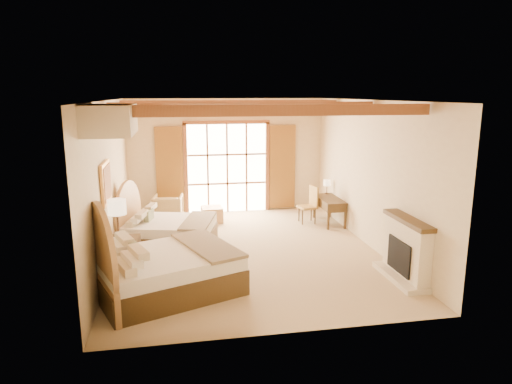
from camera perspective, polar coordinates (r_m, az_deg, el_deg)
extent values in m
plane|color=tan|center=(9.93, -1.17, -7.40)|extent=(7.00, 7.00, 0.00)
plane|color=beige|center=(12.94, -3.67, 4.50)|extent=(5.50, 0.00, 5.50)
plane|color=beige|center=(9.49, -17.85, 1.08)|extent=(0.00, 7.00, 7.00)
plane|color=beige|center=(10.30, 14.08, 2.16)|extent=(0.00, 7.00, 7.00)
plane|color=#AA6F3B|center=(9.35, -1.25, 11.39)|extent=(7.00, 7.00, 0.00)
cube|color=white|center=(12.95, -3.63, 2.94)|extent=(2.20, 0.02, 2.50)
cube|color=olive|center=(12.84, -10.73, 2.67)|extent=(0.75, 0.06, 2.40)
cube|color=olive|center=(13.20, 3.31, 3.12)|extent=(0.75, 0.06, 2.40)
cube|color=#EEE4C1|center=(8.77, 18.31, -6.95)|extent=(0.25, 1.30, 1.10)
cube|color=black|center=(8.77, 17.86, -7.61)|extent=(0.18, 0.80, 0.60)
cube|color=#EEE4C1|center=(8.90, 17.57, -10.05)|extent=(0.45, 1.40, 0.10)
cube|color=#47341B|center=(8.60, 18.50, -3.36)|extent=(0.30, 1.40, 0.08)
cube|color=gold|center=(8.72, -18.27, 1.12)|extent=(0.05, 0.95, 0.75)
cube|color=#E08A56|center=(8.72, -18.07, 1.13)|extent=(0.02, 0.82, 0.62)
cube|color=beige|center=(7.31, -17.77, 8.61)|extent=(0.70, 1.40, 0.45)
cube|color=#47341B|center=(8.09, -11.05, -10.67)|extent=(2.74, 2.43, 0.44)
cube|color=white|center=(7.96, -11.15, -8.39)|extent=(2.69, 2.38, 0.24)
cube|color=#837451|center=(7.94, -5.57, -7.26)|extent=(1.27, 1.88, 0.06)
cube|color=gray|center=(7.91, -15.06, -6.78)|extent=(0.29, 0.48, 0.27)
cube|color=#47341B|center=(10.39, -10.75, -5.62)|extent=(2.24, 1.90, 0.38)
cube|color=white|center=(10.31, -10.81, -4.07)|extent=(2.20, 1.87, 0.21)
cube|color=#837451|center=(10.29, -7.17, -3.32)|extent=(0.94, 1.59, 0.05)
cube|color=gray|center=(10.27, -13.36, -3.00)|extent=(0.21, 0.41, 0.23)
cube|color=#47341B|center=(9.10, -16.11, -7.54)|extent=(0.60, 0.60, 0.67)
cylinder|color=#372418|center=(8.84, -16.45, -10.38)|extent=(0.21, 0.21, 0.03)
cylinder|color=#372418|center=(8.62, -16.71, -6.38)|extent=(0.04, 0.04, 1.28)
cylinder|color=#FFE3B8|center=(8.42, -17.00, -1.81)|extent=(0.32, 0.32, 0.27)
imported|color=#A68A55|center=(12.38, -10.92, -1.96)|extent=(0.83, 0.84, 0.70)
cube|color=tan|center=(12.18, -5.53, -2.78)|extent=(0.56, 0.56, 0.39)
cube|color=#47341B|center=(12.01, 9.18, -0.87)|extent=(0.54, 1.24, 0.04)
cube|color=#47341B|center=(12.03, 9.17, -1.40)|extent=(0.52, 1.21, 0.19)
cube|color=#A88342|center=(12.00, 6.41, -1.88)|extent=(0.50, 0.50, 0.06)
cube|color=#A88342|center=(11.99, 7.31, -0.52)|extent=(0.13, 0.43, 0.52)
cylinder|color=#372418|center=(12.52, 8.83, -0.16)|extent=(0.11, 0.11, 0.02)
cylinder|color=#372418|center=(12.50, 8.85, 0.43)|extent=(0.02, 0.02, 0.26)
cylinder|color=#FFE3B8|center=(12.47, 8.88, 1.15)|extent=(0.19, 0.19, 0.15)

